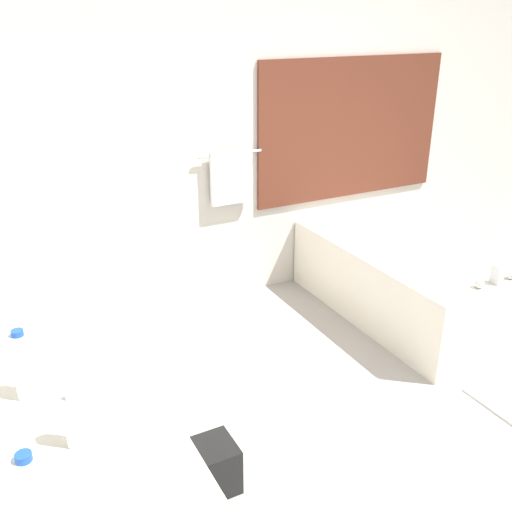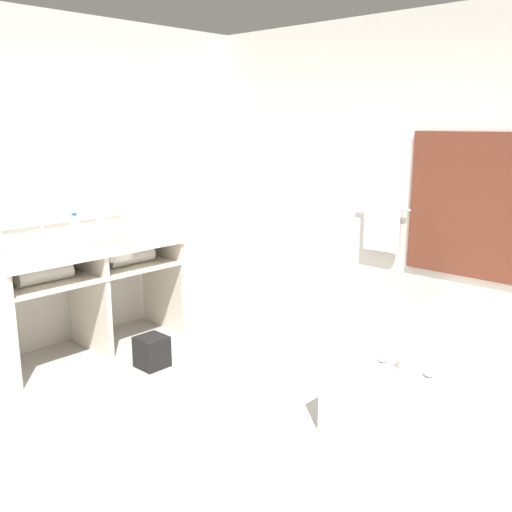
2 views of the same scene
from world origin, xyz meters
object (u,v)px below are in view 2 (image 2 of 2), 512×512
bathtub (459,369)px  soap_dispenser (44,241)px  waste_bin (152,352)px  water_bottle_2 (75,230)px

bathtub → soap_dispenser: size_ratio=8.51×
soap_dispenser → waste_bin: 1.17m
soap_dispenser → waste_bin: soap_dispenser is taller
bathtub → soap_dispenser: (-2.65, -1.43, 0.68)m
water_bottle_2 → soap_dispenser: (0.10, -0.32, -0.03)m
waste_bin → bathtub: bearing=25.1°
soap_dispenser → water_bottle_2: bearing=106.8°
water_bottle_2 → waste_bin: water_bottle_2 is taller
waste_bin → water_bottle_2: bearing=-167.1°
bathtub → waste_bin: bathtub is taller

